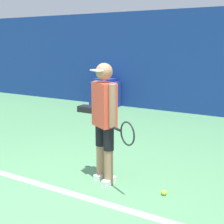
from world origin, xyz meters
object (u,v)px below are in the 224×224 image
(tennis_player, at_px, (105,118))
(covered_chair, at_px, (105,94))
(tennis_ball, at_px, (164,193))
(equipment_bag, at_px, (90,109))

(tennis_player, relative_size, covered_chair, 1.91)
(covered_chair, bearing_deg, tennis_player, -58.64)
(tennis_player, bearing_deg, tennis_ball, 30.91)
(tennis_player, relative_size, tennis_ball, 23.76)
(tennis_ball, distance_m, covered_chair, 5.65)
(tennis_ball, distance_m, equipment_bag, 4.98)
(covered_chair, height_order, equipment_bag, covered_chair)
(tennis_ball, relative_size, covered_chair, 0.08)
(covered_chair, relative_size, equipment_bag, 1.33)
(tennis_ball, xyz_separation_m, equipment_bag, (-3.51, 3.54, 0.05))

